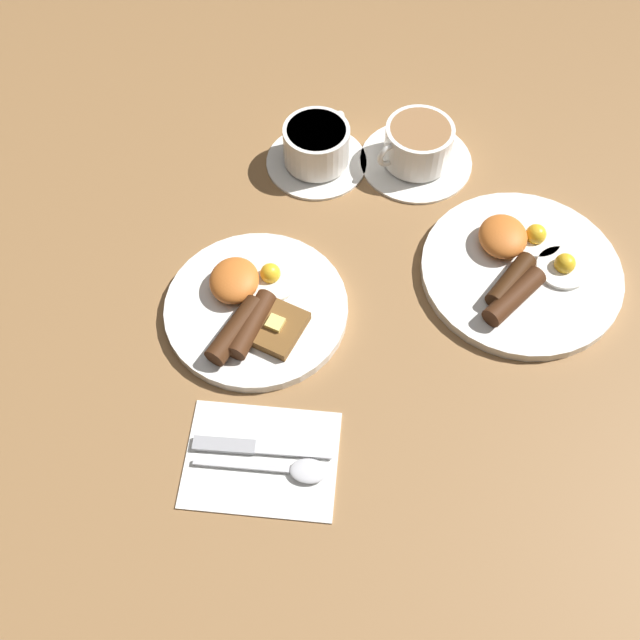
{
  "coord_description": "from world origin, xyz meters",
  "views": [
    {
      "loc": [
        0.52,
        0.12,
        0.82
      ],
      "look_at": [
        0.02,
        0.08,
        0.03
      ],
      "focal_mm": 42.0,
      "sensor_mm": 36.0,
      "label": 1
    }
  ],
  "objects": [
    {
      "name": "breakfast_plate_far",
      "position": [
        -0.09,
        0.34,
        0.01
      ],
      "size": [
        0.27,
        0.27,
        0.05
      ],
      "color": "white",
      "rests_on": "ground_plane"
    },
    {
      "name": "knife",
      "position": [
        0.19,
        0.02,
        0.01
      ],
      "size": [
        0.02,
        0.16,
        0.01
      ],
      "rotation": [
        0.0,
        0.0,
        1.57
      ],
      "color": "silver",
      "rests_on": "napkin"
    },
    {
      "name": "napkin",
      "position": [
        0.2,
        0.03,
        0.0
      ],
      "size": [
        0.14,
        0.18,
        0.01
      ],
      "primitive_type": "cube",
      "rotation": [
        0.0,
        0.0,
        -0.02
      ],
      "color": "white",
      "rests_on": "ground_plane"
    },
    {
      "name": "ground_plane",
      "position": [
        0.0,
        0.0,
        0.0
      ],
      "size": [
        3.0,
        3.0,
        0.0
      ],
      "primitive_type": "plane",
      "color": "olive"
    },
    {
      "name": "breakfast_plate_near",
      "position": [
        0.0,
        -0.0,
        0.01
      ],
      "size": [
        0.24,
        0.24,
        0.05
      ],
      "color": "white",
      "rests_on": "ground_plane"
    },
    {
      "name": "teacup_far",
      "position": [
        -0.28,
        0.2,
        0.03
      ],
      "size": [
        0.17,
        0.17,
        0.07
      ],
      "color": "white",
      "rests_on": "ground_plane"
    },
    {
      "name": "teacup_near",
      "position": [
        -0.27,
        0.06,
        0.03
      ],
      "size": [
        0.15,
        0.15,
        0.07
      ],
      "color": "white",
      "rests_on": "ground_plane"
    },
    {
      "name": "spoon",
      "position": [
        0.22,
        0.07,
        0.01
      ],
      "size": [
        0.03,
        0.16,
        0.01
      ],
      "rotation": [
        0.0,
        0.0,
        1.56
      ],
      "color": "silver",
      "rests_on": "napkin"
    }
  ]
}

